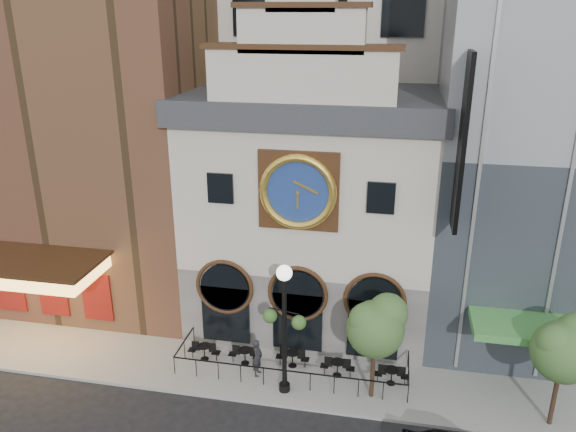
# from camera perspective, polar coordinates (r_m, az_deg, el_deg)

# --- Properties ---
(ground) EXTENTS (120.00, 120.00, 0.00)m
(ground) POSITION_cam_1_polar(r_m,az_deg,el_deg) (25.43, -0.69, -18.91)
(ground) COLOR black
(ground) RESTS_ON ground
(sidewalk) EXTENTS (44.00, 5.00, 0.15)m
(sidewalk) POSITION_cam_1_polar(r_m,az_deg,el_deg) (27.33, 0.42, -15.54)
(sidewalk) COLOR gray
(sidewalk) RESTS_ON ground
(clock_building) EXTENTS (12.60, 8.78, 18.65)m
(clock_building) POSITION_cam_1_polar(r_m,az_deg,el_deg) (28.97, 2.42, 1.36)
(clock_building) COLOR #605E5B
(clock_building) RESTS_ON ground
(theater_building) EXTENTS (14.00, 15.60, 25.00)m
(theater_building) POSITION_cam_1_polar(r_m,az_deg,el_deg) (34.05, -19.61, 13.31)
(theater_building) COLOR brown
(theater_building) RESTS_ON ground
(cafe_railing) EXTENTS (10.60, 2.60, 0.90)m
(cafe_railing) POSITION_cam_1_polar(r_m,az_deg,el_deg) (27.02, 0.42, -14.64)
(cafe_railing) COLOR black
(cafe_railing) RESTS_ON sidewalk
(bistro_0) EXTENTS (1.58, 0.68, 0.90)m
(bistro_0) POSITION_cam_1_polar(r_m,az_deg,el_deg) (28.05, -8.51, -13.41)
(bistro_0) COLOR black
(bistro_0) RESTS_ON sidewalk
(bistro_1) EXTENTS (1.58, 0.68, 0.90)m
(bistro_1) POSITION_cam_1_polar(r_m,az_deg,el_deg) (27.55, -4.40, -13.91)
(bistro_1) COLOR black
(bistro_1) RESTS_ON sidewalk
(bistro_2) EXTENTS (1.58, 0.68, 0.90)m
(bistro_2) POSITION_cam_1_polar(r_m,az_deg,el_deg) (27.31, 0.46, -14.19)
(bistro_2) COLOR black
(bistro_2) RESTS_ON sidewalk
(bistro_3) EXTENTS (1.58, 0.68, 0.90)m
(bistro_3) POSITION_cam_1_polar(r_m,az_deg,el_deg) (26.80, 5.04, -15.03)
(bistro_3) COLOR black
(bistro_3) RESTS_ON sidewalk
(bistro_4) EXTENTS (1.58, 0.68, 0.90)m
(bistro_4) POSITION_cam_1_polar(r_m,az_deg,el_deg) (26.62, 10.47, -15.60)
(bistro_4) COLOR black
(bistro_4) RESTS_ON sidewalk
(pedestrian) EXTENTS (0.46, 0.68, 1.84)m
(pedestrian) POSITION_cam_1_polar(r_m,az_deg,el_deg) (26.55, -3.13, -14.16)
(pedestrian) COLOR black
(pedestrian) RESTS_ON sidewalk
(lamppost) EXTENTS (1.92, 0.92, 6.12)m
(lamppost) POSITION_cam_1_polar(r_m,az_deg,el_deg) (24.00, -0.37, -10.09)
(lamppost) COLOR black
(lamppost) RESTS_ON sidewalk
(tree_left) EXTENTS (2.53, 2.44, 4.87)m
(tree_left) POSITION_cam_1_polar(r_m,az_deg,el_deg) (24.08, 8.99, -10.84)
(tree_left) COLOR #382619
(tree_left) RESTS_ON sidewalk
(tree_right) EXTENTS (2.57, 2.47, 4.94)m
(tree_right) POSITION_cam_1_polar(r_m,az_deg,el_deg) (24.76, 26.33, -11.84)
(tree_right) COLOR #382619
(tree_right) RESTS_ON sidewalk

